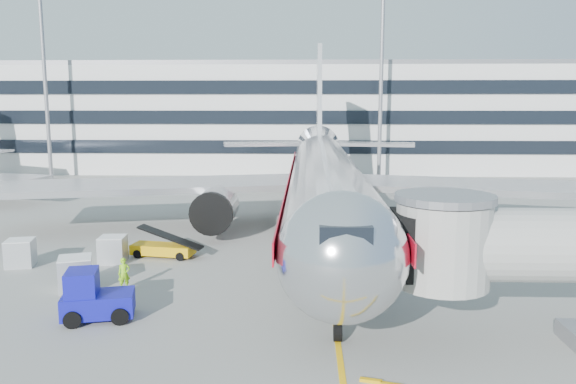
{
  "coord_description": "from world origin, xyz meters",
  "views": [
    {
      "loc": [
        -1.34,
        -30.28,
        9.83
      ],
      "look_at": [
        -2.57,
        6.61,
        4.0
      ],
      "focal_mm": 35.0,
      "sensor_mm": 36.0,
      "label": 1
    }
  ],
  "objects_px": {
    "main_jet": "(324,179)",
    "cargo_container_left": "(20,253)",
    "cargo_container_right": "(113,249)",
    "ramp_worker": "(124,274)",
    "belt_loader": "(163,248)",
    "cargo_container_front": "(76,273)",
    "baggage_tug": "(93,298)"
  },
  "relations": [
    {
      "from": "main_jet",
      "to": "cargo_container_left",
      "type": "xyz_separation_m",
      "value": [
        -18.77,
        -9.39,
        -3.4
      ]
    },
    {
      "from": "main_jet",
      "to": "cargo_container_right",
      "type": "xyz_separation_m",
      "value": [
        -13.41,
        -8.37,
        -3.4
      ]
    },
    {
      "from": "ramp_worker",
      "to": "main_jet",
      "type": "bearing_deg",
      "value": 23.54
    },
    {
      "from": "cargo_container_left",
      "to": "ramp_worker",
      "type": "height_order",
      "value": "ramp_worker"
    },
    {
      "from": "belt_loader",
      "to": "cargo_container_front",
      "type": "distance_m",
      "value": 7.25
    },
    {
      "from": "belt_loader",
      "to": "cargo_container_front",
      "type": "xyz_separation_m",
      "value": [
        -2.99,
        -6.6,
        0.32
      ]
    },
    {
      "from": "cargo_container_left",
      "to": "cargo_container_right",
      "type": "height_order",
      "value": "cargo_container_left"
    },
    {
      "from": "baggage_tug",
      "to": "ramp_worker",
      "type": "distance_m",
      "value": 4.23
    },
    {
      "from": "belt_loader",
      "to": "cargo_container_left",
      "type": "bearing_deg",
      "value": -163.6
    },
    {
      "from": "cargo_container_left",
      "to": "cargo_container_front",
      "type": "xyz_separation_m",
      "value": [
        5.15,
        -4.2,
        0.06
      ]
    },
    {
      "from": "baggage_tug",
      "to": "cargo_container_front",
      "type": "distance_m",
      "value": 4.86
    },
    {
      "from": "main_jet",
      "to": "baggage_tug",
      "type": "xyz_separation_m",
      "value": [
        -11.07,
        -17.73,
        -3.21
      ]
    },
    {
      "from": "cargo_container_left",
      "to": "cargo_container_front",
      "type": "relative_size",
      "value": 0.87
    },
    {
      "from": "cargo_container_left",
      "to": "belt_loader",
      "type": "bearing_deg",
      "value": 16.4
    },
    {
      "from": "baggage_tug",
      "to": "cargo_container_left",
      "type": "height_order",
      "value": "baggage_tug"
    },
    {
      "from": "main_jet",
      "to": "baggage_tug",
      "type": "bearing_deg",
      "value": -121.97
    },
    {
      "from": "cargo_container_left",
      "to": "cargo_container_right",
      "type": "bearing_deg",
      "value": 10.78
    },
    {
      "from": "belt_loader",
      "to": "baggage_tug",
      "type": "distance_m",
      "value": 10.76
    },
    {
      "from": "baggage_tug",
      "to": "main_jet",
      "type": "bearing_deg",
      "value": 58.03
    },
    {
      "from": "belt_loader",
      "to": "cargo_container_left",
      "type": "xyz_separation_m",
      "value": [
        -8.15,
        -2.4,
        0.26
      ]
    },
    {
      "from": "cargo_container_right",
      "to": "ramp_worker",
      "type": "height_order",
      "value": "ramp_worker"
    },
    {
      "from": "belt_loader",
      "to": "baggage_tug",
      "type": "xyz_separation_m",
      "value": [
        -0.45,
        -10.74,
        0.45
      ]
    },
    {
      "from": "belt_loader",
      "to": "cargo_container_right",
      "type": "distance_m",
      "value": 3.13
    },
    {
      "from": "cargo_container_left",
      "to": "ramp_worker",
      "type": "bearing_deg",
      "value": -28.02
    },
    {
      "from": "main_jet",
      "to": "cargo_container_left",
      "type": "relative_size",
      "value": 27.43
    },
    {
      "from": "main_jet",
      "to": "cargo_container_front",
      "type": "distance_m",
      "value": 19.52
    },
    {
      "from": "cargo_container_right",
      "to": "ramp_worker",
      "type": "bearing_deg",
      "value": -65.08
    },
    {
      "from": "baggage_tug",
      "to": "cargo_container_right",
      "type": "bearing_deg",
      "value": 104.09
    },
    {
      "from": "main_jet",
      "to": "cargo_container_front",
      "type": "height_order",
      "value": "main_jet"
    },
    {
      "from": "main_jet",
      "to": "baggage_tug",
      "type": "height_order",
      "value": "main_jet"
    },
    {
      "from": "main_jet",
      "to": "belt_loader",
      "type": "bearing_deg",
      "value": -146.63
    },
    {
      "from": "cargo_container_right",
      "to": "cargo_container_left",
      "type": "bearing_deg",
      "value": -169.22
    }
  ]
}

